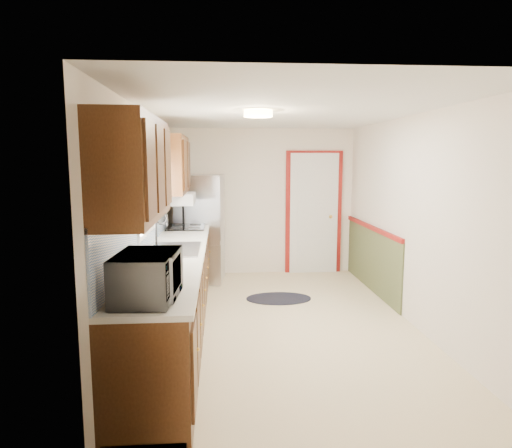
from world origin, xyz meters
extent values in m
cube|color=beige|center=(0.00, 0.00, 0.00)|extent=(3.20, 5.20, 0.12)
cube|color=white|center=(0.00, 0.00, 2.40)|extent=(3.20, 5.20, 0.12)
cube|color=white|center=(0.00, 2.50, 1.20)|extent=(3.20, 0.10, 2.40)
cube|color=white|center=(0.00, -2.50, 1.20)|extent=(3.20, 0.10, 2.40)
cube|color=white|center=(-1.50, 0.00, 1.20)|extent=(0.10, 5.20, 2.40)
cube|color=white|center=(1.50, 0.00, 1.20)|extent=(0.10, 5.20, 2.40)
cube|color=#3C1F0D|center=(-1.20, -0.30, 0.45)|extent=(0.60, 4.00, 0.90)
cube|color=silver|center=(-1.19, -0.30, 0.92)|extent=(0.63, 4.00, 0.04)
cube|color=#5D94E3|center=(-1.49, -0.30, 1.22)|extent=(0.02, 4.00, 0.55)
cube|color=#3C1F0D|center=(-1.32, -1.60, 1.83)|extent=(0.35, 1.40, 0.75)
cube|color=#3C1F0D|center=(-1.32, 1.10, 1.83)|extent=(0.35, 1.20, 0.75)
cube|color=white|center=(-1.49, -0.20, 1.62)|extent=(0.02, 1.00, 0.90)
cube|color=orange|center=(-1.44, -0.20, 1.97)|extent=(0.05, 1.12, 0.24)
cube|color=#B7B7BC|center=(-1.19, -0.20, 0.95)|extent=(0.52, 0.82, 0.02)
cube|color=white|center=(-1.27, 1.15, 1.38)|extent=(0.45, 0.60, 0.15)
cube|color=maroon|center=(0.85, 2.47, 1.00)|extent=(0.94, 0.05, 2.08)
cube|color=white|center=(0.85, 2.44, 1.00)|extent=(0.80, 0.04, 2.00)
cube|color=#49512D|center=(1.49, 1.35, 0.45)|extent=(0.02, 2.30, 0.90)
cube|color=maroon|center=(1.48, 1.35, 0.92)|extent=(0.04, 2.30, 0.06)
cylinder|color=#FFD88C|center=(-0.30, -0.20, 2.36)|extent=(0.30, 0.30, 0.06)
imported|color=white|center=(-1.20, -1.95, 1.14)|extent=(0.36, 0.61, 0.40)
cube|color=#B7B7BC|center=(-1.02, 2.05, 0.83)|extent=(0.77, 0.73, 1.66)
cylinder|color=black|center=(-1.25, 1.69, 0.75)|extent=(0.02, 0.02, 1.16)
ellipsoid|color=black|center=(0.08, 0.99, 0.01)|extent=(0.90, 0.59, 0.01)
cube|color=black|center=(-1.19, 1.40, 0.95)|extent=(0.52, 0.63, 0.02)
camera|label=1|loc=(-0.70, -5.01, 1.89)|focal=32.00mm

